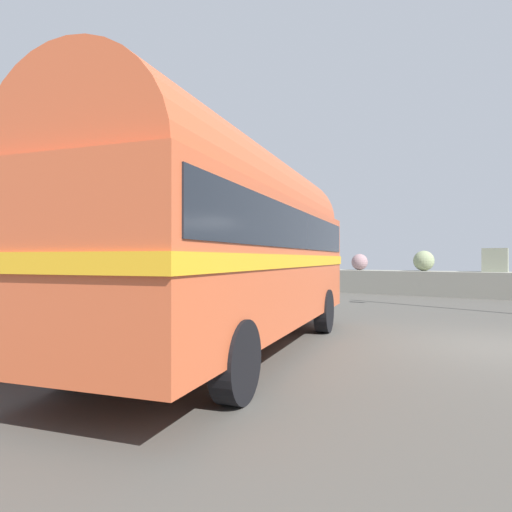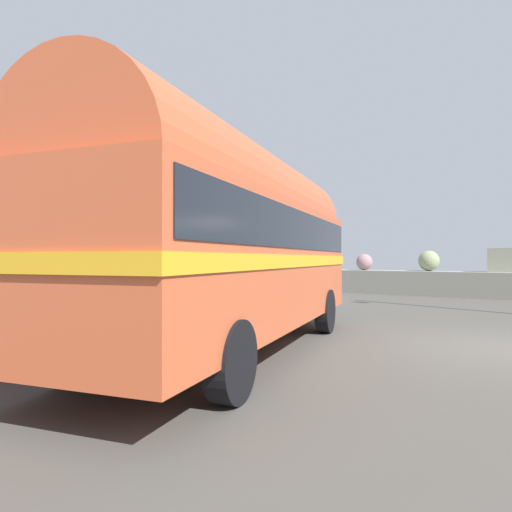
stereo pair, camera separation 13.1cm
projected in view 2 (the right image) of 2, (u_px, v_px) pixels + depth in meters
name	position (u px, v px, depth m)	size (l,w,h in m)	color
vintage_coach	(233.00, 237.00, 7.93)	(4.50, 8.91, 3.70)	black
second_coach	(80.00, 241.00, 9.74)	(4.68, 8.91, 3.70)	black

